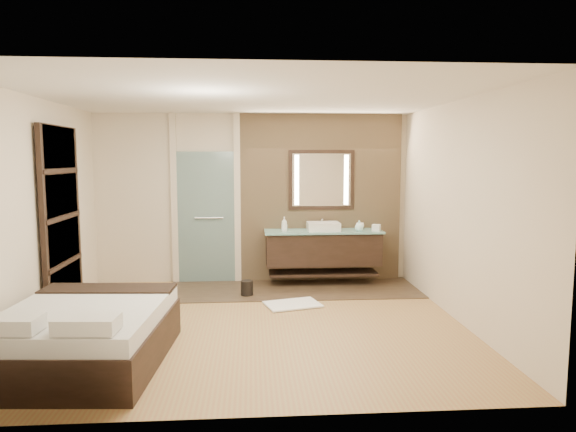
{
  "coord_description": "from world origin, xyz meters",
  "views": [
    {
      "loc": [
        -0.03,
        -6.03,
        2.0
      ],
      "look_at": [
        0.45,
        0.6,
        1.25
      ],
      "focal_mm": 32.0,
      "sensor_mm": 36.0,
      "label": 1
    }
  ],
  "objects": [
    {
      "name": "waste_bin",
      "position": [
        -0.1,
        1.3,
        0.11
      ],
      "size": [
        0.23,
        0.23,
        0.22
      ],
      "primitive_type": "cylinder",
      "rotation": [
        0.0,
        0.0,
        -0.34
      ],
      "color": "black",
      "rests_on": "floor"
    },
    {
      "name": "tile_strip",
      "position": [
        0.6,
        1.6,
        0.01
      ],
      "size": [
        3.8,
        1.3,
        0.01
      ],
      "primitive_type": "cube",
      "color": "#32231B",
      "rests_on": "floor"
    },
    {
      "name": "floor",
      "position": [
        0.0,
        0.0,
        0.0
      ],
      "size": [
        5.0,
        5.0,
        0.0
      ],
      "primitive_type": "plane",
      "color": "#A06E43",
      "rests_on": "ground"
    },
    {
      "name": "bed",
      "position": [
        -1.65,
        -1.09,
        0.29
      ],
      "size": [
        1.59,
        1.93,
        0.71
      ],
      "rotation": [
        0.0,
        0.0,
        -0.07
      ],
      "color": "black",
      "rests_on": "floor"
    },
    {
      "name": "vanity",
      "position": [
        1.1,
        1.92,
        0.58
      ],
      "size": [
        1.85,
        0.55,
        0.88
      ],
      "color": "black",
      "rests_on": "stone_wall"
    },
    {
      "name": "cup",
      "position": [
        1.72,
        2.04,
        0.91
      ],
      "size": [
        0.16,
        0.16,
        0.1
      ],
      "primitive_type": "imported",
      "rotation": [
        0.0,
        0.0,
        0.32
      ],
      "color": "white",
      "rests_on": "vanity"
    },
    {
      "name": "soap_bottle_b",
      "position": [
        0.49,
        1.91,
        0.94
      ],
      "size": [
        0.09,
        0.09,
        0.16
      ],
      "primitive_type": "imported",
      "rotation": [
        0.0,
        0.0,
        0.35
      ],
      "color": "#B2B2B2",
      "rests_on": "vanity"
    },
    {
      "name": "tissue_box",
      "position": [
        1.92,
        1.79,
        0.92
      ],
      "size": [
        0.16,
        0.16,
        0.1
      ],
      "primitive_type": "cube",
      "rotation": [
        0.0,
        0.0,
        -0.43
      ],
      "color": "white",
      "rests_on": "vanity"
    },
    {
      "name": "shoji_partition",
      "position": [
        -2.43,
        0.6,
        1.21
      ],
      "size": [
        0.06,
        1.2,
        2.4
      ],
      "color": "black",
      "rests_on": "floor"
    },
    {
      "name": "frosted_door",
      "position": [
        -0.75,
        2.2,
        1.14
      ],
      "size": [
        1.1,
        0.12,
        2.7
      ],
      "color": "#9CC6C5",
      "rests_on": "floor"
    },
    {
      "name": "bath_mat",
      "position": [
        0.52,
        0.75,
        0.02
      ],
      "size": [
        0.83,
        0.68,
        0.02
      ],
      "primitive_type": "cube",
      "rotation": [
        0.0,
        0.0,
        0.27
      ],
      "color": "white",
      "rests_on": "floor"
    },
    {
      "name": "stone_wall",
      "position": [
        1.1,
        2.21,
        1.35
      ],
      "size": [
        2.6,
        0.08,
        2.7
      ],
      "primitive_type": "cube",
      "color": "tan",
      "rests_on": "floor"
    },
    {
      "name": "soap_bottle_c",
      "position": [
        1.65,
        1.79,
        0.95
      ],
      "size": [
        0.17,
        0.17,
        0.17
      ],
      "primitive_type": "imported",
      "rotation": [
        0.0,
        0.0,
        -0.34
      ],
      "color": "#C1F2EF",
      "rests_on": "vanity"
    },
    {
      "name": "soap_bottle_a",
      "position": [
        0.48,
        1.84,
        0.98
      ],
      "size": [
        0.09,
        0.09,
        0.23
      ],
      "primitive_type": "imported",
      "rotation": [
        0.0,
        0.0,
        0.06
      ],
      "color": "white",
      "rests_on": "vanity"
    },
    {
      "name": "mirror_unit",
      "position": [
        1.1,
        2.16,
        1.65
      ],
      "size": [
        1.06,
        0.04,
        0.96
      ],
      "color": "black",
      "rests_on": "stone_wall"
    }
  ]
}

